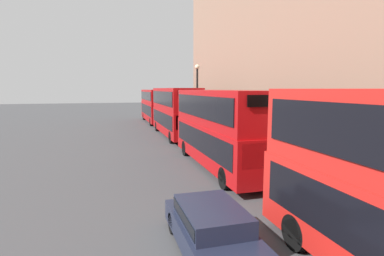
{
  "coord_description": "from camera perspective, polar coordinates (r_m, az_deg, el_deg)",
  "views": [
    {
      "loc": [
        -4.41,
        1.72,
        4.44
      ],
      "look_at": [
        0.48,
        19.17,
        2.06
      ],
      "focal_mm": 28.0,
      "sensor_mm": 36.0,
      "label": 1
    }
  ],
  "objects": [
    {
      "name": "bus_second_in_queue",
      "position": [
        16.75,
        5.5,
        0.47
      ],
      "size": [
        2.59,
        10.21,
        4.36
      ],
      "color": "#B20C0F",
      "rests_on": "ground"
    },
    {
      "name": "bus_third_in_queue",
      "position": [
        28.11,
        -3.27,
        3.47
      ],
      "size": [
        2.59,
        10.63,
        4.5
      ],
      "color": "#B20C0F",
      "rests_on": "ground"
    },
    {
      "name": "bus_trailing",
      "position": [
        39.82,
        -6.97,
        4.47
      ],
      "size": [
        2.59,
        10.62,
        4.31
      ],
      "color": "#B20C0F",
      "rests_on": "ground"
    },
    {
      "name": "car_hatchback",
      "position": [
        8.59,
        3.87,
        -18.47
      ],
      "size": [
        1.8,
        4.34,
        1.28
      ],
      "color": "#1E2338",
      "rests_on": "ground"
    },
    {
      "name": "street_lamp",
      "position": [
        28.13,
        1.0,
        6.81
      ],
      "size": [
        0.44,
        0.44,
        6.67
      ],
      "color": "black",
      "rests_on": "ground"
    },
    {
      "name": "pedestrian",
      "position": [
        19.73,
        10.95,
        -3.54
      ],
      "size": [
        0.36,
        0.36,
        1.55
      ],
      "color": "#26262D",
      "rests_on": "ground"
    }
  ]
}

